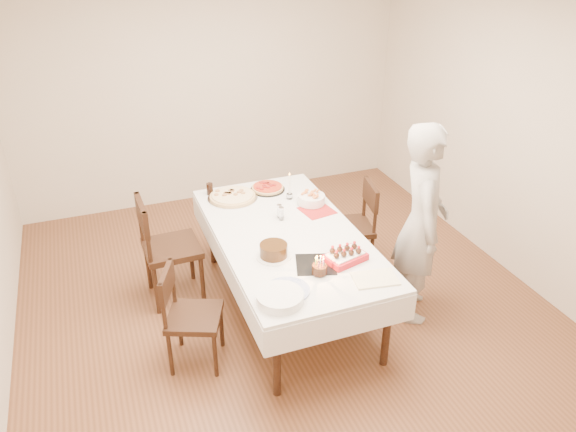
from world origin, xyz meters
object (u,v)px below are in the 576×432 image
object	(u,v)px
strawberry_box	(345,256)
chair_left_savory	(172,248)
pizza_pepperoni	(268,188)
cola_glass	(210,189)
person	(421,224)
dining_table	(288,271)
pasta_bowl	(311,199)
pizza_white	(233,196)
layer_cake	(274,251)
taper_candle	(289,186)
chair_right_savory	(349,227)
chair_left_dessert	(194,317)
birthday_cake	(320,265)

from	to	relation	value
strawberry_box	chair_left_savory	bearing A→B (deg)	137.84
pizza_pepperoni	cola_glass	bearing A→B (deg)	169.42
person	dining_table	bearing A→B (deg)	92.02
pasta_bowl	pizza_white	bearing A→B (deg)	151.03
person	pasta_bowl	distance (m)	1.05
person	cola_glass	size ratio (longest dim) A/B	15.31
layer_cake	pizza_pepperoni	bearing A→B (deg)	73.39
pasta_bowl	taper_candle	xyz separation A→B (m)	(-0.15, 0.17, 0.09)
taper_candle	strawberry_box	size ratio (longest dim) A/B	0.87
chair_right_savory	taper_candle	xyz separation A→B (m)	(-0.53, 0.22, 0.43)
chair_right_savory	chair_left_savory	xyz separation A→B (m)	(-1.66, 0.13, 0.05)
cola_glass	chair_left_dessert	bearing A→B (deg)	-109.42
person	pizza_white	world-z (taller)	person
person	pizza_white	bearing A→B (deg)	70.96
layer_cake	birthday_cake	world-z (taller)	birthday_cake
pizza_pepperoni	strawberry_box	size ratio (longest dim) A/B	1.07
dining_table	layer_cake	world-z (taller)	layer_cake
dining_table	pasta_bowl	size ratio (longest dim) A/B	8.67
chair_left_savory	person	distance (m)	2.15
chair_left_dessert	taper_candle	bearing A→B (deg)	-116.59
pizza_pepperoni	dining_table	bearing A→B (deg)	-97.41
pasta_bowl	chair_right_savory	bearing A→B (deg)	-6.85
layer_cake	pizza_white	bearing A→B (deg)	91.37
chair_right_savory	cola_glass	distance (m)	1.37
birthday_cake	chair_right_savory	bearing A→B (deg)	53.17
chair_left_dessert	cola_glass	size ratio (longest dim) A/B	7.46
dining_table	person	size ratio (longest dim) A/B	1.24
taper_candle	strawberry_box	world-z (taller)	taper_candle
dining_table	taper_candle	bearing A→B (deg)	68.12
dining_table	chair_left_savory	bearing A→B (deg)	150.04
chair_right_savory	pizza_pepperoni	size ratio (longest dim) A/B	2.74
person	layer_cake	size ratio (longest dim) A/B	6.28
birthday_cake	person	bearing A→B (deg)	12.20
chair_right_savory	person	xyz separation A→B (m)	(0.24, -0.80, 0.41)
cola_glass	strawberry_box	distance (m)	1.63
pasta_bowl	birthday_cake	bearing A→B (deg)	-109.75
pasta_bowl	birthday_cake	xyz separation A→B (m)	(-0.38, -1.06, 0.03)
cola_glass	layer_cake	xyz separation A→B (m)	(0.20, -1.24, -0.00)
taper_candle	birthday_cake	bearing A→B (deg)	-100.68
taper_candle	layer_cake	size ratio (longest dim) A/B	0.97
layer_cake	birthday_cake	xyz separation A→B (m)	(0.24, -0.34, 0.02)
cola_glass	strawberry_box	world-z (taller)	cola_glass
chair_right_savory	birthday_cake	bearing A→B (deg)	-115.70
chair_right_savory	pizza_white	xyz separation A→B (m)	(-1.02, 0.40, 0.32)
pasta_bowl	layer_cake	xyz separation A→B (m)	(-0.62, -0.72, 0.01)
pizza_white	cola_glass	distance (m)	0.24
chair_right_savory	strawberry_box	distance (m)	1.10
cola_glass	person	bearing A→B (deg)	-43.50
pizza_white	taper_candle	xyz separation A→B (m)	(0.49, -0.19, 0.11)
chair_left_dessert	birthday_cake	xyz separation A→B (m)	(0.91, -0.25, 0.41)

